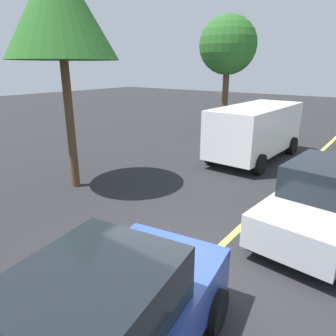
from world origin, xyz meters
name	(u,v)px	position (x,y,z in m)	size (l,w,h in m)	color
ground_plane	(197,268)	(0.00, 0.00, 0.00)	(80.00, 80.00, 0.00)	#262628
lane_marking_centre	(257,212)	(3.00, 0.00, 0.01)	(28.00, 0.16, 0.01)	#E0D14C
white_van	(256,129)	(7.82, 2.05, 1.27)	(5.26, 2.40, 2.20)	white
car_blue_far_lane	(104,327)	(-2.58, -0.29, 0.84)	(4.14, 2.49, 1.70)	#2D479E
car_silver_crossing	(322,201)	(2.74, -1.54, 0.84)	(4.19, 2.21, 1.71)	#B7BABF
tree_left_verge	(59,7)	(1.34, 5.46, 5.26)	(3.16, 3.16, 6.69)	#513823
tree_centre_verge	(228,46)	(11.56, 5.41, 4.74)	(3.05, 3.05, 6.31)	#513823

